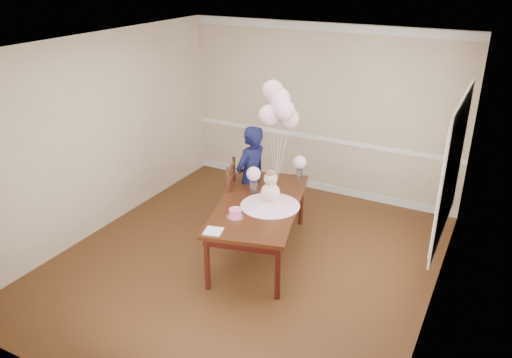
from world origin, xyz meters
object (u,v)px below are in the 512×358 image
object	(u,v)px
birthday_cake	(235,213)
dining_chair_seat	(247,204)
dining_table_top	(260,204)
woman	(251,179)

from	to	relation	value
birthday_cake	dining_chair_seat	xyz separation A→B (m)	(-0.29, 0.82, -0.32)
dining_table_top	dining_chair_seat	xyz separation A→B (m)	(-0.37, 0.34, -0.24)
birthday_cake	dining_table_top	bearing A→B (deg)	80.59
woman	birthday_cake	bearing A→B (deg)	31.72
dining_chair_seat	woman	distance (m)	0.35
dining_table_top	birthday_cake	world-z (taller)	birthday_cake
birthday_cake	dining_chair_seat	world-z (taller)	birthday_cake
dining_table_top	woman	world-z (taller)	woman
birthday_cake	woman	bearing A→B (deg)	108.29
dining_chair_seat	birthday_cake	bearing A→B (deg)	-88.69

